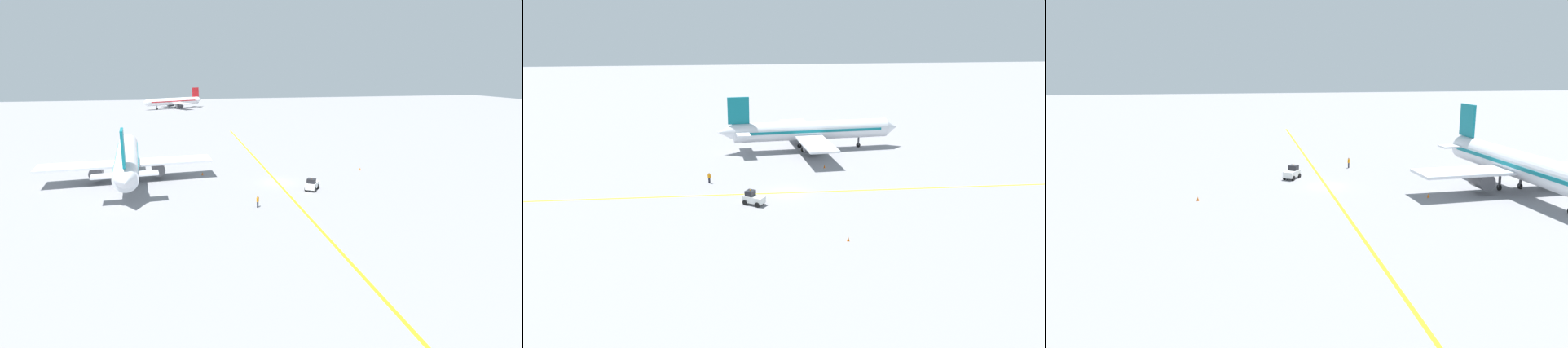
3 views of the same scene
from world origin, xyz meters
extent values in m
plane|color=gray|center=(0.00, 0.00, 0.00)|extent=(400.00, 400.00, 0.00)
cube|color=yellow|center=(0.00, 0.00, 0.00)|extent=(1.41, 120.00, 0.01)
cylinder|color=silver|center=(-24.56, 7.44, 3.80)|extent=(6.02, 30.19, 3.60)
cone|color=silver|center=(-25.87, 23.59, 3.80)|extent=(3.60, 2.67, 3.42)
cone|color=silver|center=(-23.22, -9.01, 4.10)|extent=(3.29, 3.24, 3.06)
cube|color=#0F727F|center=(-24.56, 7.44, 3.95)|extent=(5.82, 27.21, 0.50)
cube|color=silver|center=(-24.48, 6.44, 3.08)|extent=(28.33, 7.45, 0.36)
cylinder|color=#4C4C51|center=(-29.46, 6.04, 1.83)|extent=(2.45, 3.37, 2.20)
cylinder|color=#4C4C51|center=(-19.50, 6.85, 1.83)|extent=(2.45, 3.37, 2.20)
cube|color=#0F727F|center=(-23.43, -6.52, 8.10)|extent=(0.68, 4.02, 5.00)
cube|color=silver|center=(-23.47, -6.02, 4.20)|extent=(9.16, 3.12, 0.24)
cylinder|color=#4C4C51|center=(-25.34, 17.01, 1.40)|extent=(0.36, 0.36, 2.00)
cylinder|color=black|center=(-25.34, 17.01, 0.40)|extent=(0.34, 0.82, 0.80)
cylinder|color=#4C4C51|center=(-25.99, 5.32, 1.40)|extent=(0.36, 0.36, 2.00)
cylinder|color=black|center=(-25.99, 5.32, 0.40)|extent=(0.34, 0.82, 0.80)
cylinder|color=#4C4C51|center=(-22.80, 5.58, 1.40)|extent=(0.36, 0.36, 2.00)
cylinder|color=black|center=(-22.80, 5.58, 0.40)|extent=(0.34, 0.82, 0.80)
cylinder|color=white|center=(-16.00, 138.28, 3.42)|extent=(25.23, 15.83, 3.24)
cone|color=white|center=(-28.78, 131.26, 3.42)|extent=(3.37, 3.74, 3.08)
cone|color=white|center=(-2.98, 145.43, 3.69)|extent=(3.69, 3.71, 2.75)
cube|color=red|center=(-16.00, 138.28, 3.55)|extent=(22.88, 14.57, 0.45)
cube|color=white|center=(-15.21, 138.71, 2.77)|extent=(16.23, 24.34, 0.32)
cylinder|color=#4C4C51|center=(-13.04, 134.77, 1.65)|extent=(3.48, 3.12, 1.98)
cylinder|color=#4C4C51|center=(-17.38, 142.66, 1.65)|extent=(3.48, 3.12, 1.98)
cube|color=red|center=(-4.95, 144.34, 7.29)|extent=(3.31, 2.02, 4.50)
cube|color=white|center=(-5.35, 144.13, 3.78)|extent=(5.79, 8.14, 0.22)
cylinder|color=#4C4C51|center=(-23.57, 134.12, 1.26)|extent=(0.32, 0.32, 1.80)
cylinder|color=black|center=(-23.57, 134.12, 0.36)|extent=(0.75, 0.57, 0.72)
cylinder|color=#4C4C51|center=(-13.73, 137.88, 1.26)|extent=(0.32, 0.32, 1.80)
cylinder|color=black|center=(-13.73, 137.88, 0.36)|extent=(0.75, 0.57, 0.72)
cylinder|color=#4C4C51|center=(-15.11, 140.41, 1.26)|extent=(0.32, 0.32, 1.80)
cylinder|color=black|center=(-15.11, 140.41, 0.36)|extent=(0.75, 0.57, 0.72)
cube|color=white|center=(4.25, -5.21, 0.80)|extent=(2.91, 3.33, 0.90)
cube|color=black|center=(3.95, -5.66, 1.60)|extent=(1.67, 1.62, 0.70)
sphere|color=orange|center=(3.95, -5.66, 2.03)|extent=(0.16, 0.16, 0.16)
cylinder|color=black|center=(4.34, -6.43, 0.35)|extent=(0.60, 0.72, 0.70)
cylinder|color=black|center=(3.09, -5.60, 0.35)|extent=(0.60, 0.72, 0.70)
cylinder|color=black|center=(5.42, -4.81, 0.35)|extent=(0.60, 0.72, 0.70)
cylinder|color=black|center=(4.17, -3.98, 0.35)|extent=(0.60, 0.72, 0.70)
cylinder|color=#23232D|center=(-5.76, -11.54, 0.42)|extent=(0.16, 0.16, 0.85)
cylinder|color=#23232D|center=(-5.88, -11.70, 0.42)|extent=(0.16, 0.16, 0.85)
cube|color=orange|center=(-5.82, -11.62, 1.15)|extent=(0.39, 0.42, 0.60)
cylinder|color=orange|center=(-5.68, -11.42, 1.15)|extent=(0.10, 0.10, 0.55)
cylinder|color=orange|center=(-5.96, -11.82, 1.15)|extent=(0.10, 0.10, 0.55)
sphere|color=#9E7051|center=(-5.82, -11.62, 1.57)|extent=(0.22, 0.22, 0.22)
cone|color=orange|center=(17.32, 5.09, 0.28)|extent=(0.32, 0.32, 0.55)
cone|color=orange|center=(-11.92, 7.72, 0.28)|extent=(0.32, 0.32, 0.55)
camera|label=1|loc=(-16.56, -63.40, 18.45)|focal=28.00mm
camera|label=2|loc=(70.12, -8.14, 25.19)|focal=35.00mm
camera|label=3|loc=(12.46, 67.88, 17.39)|focal=35.00mm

